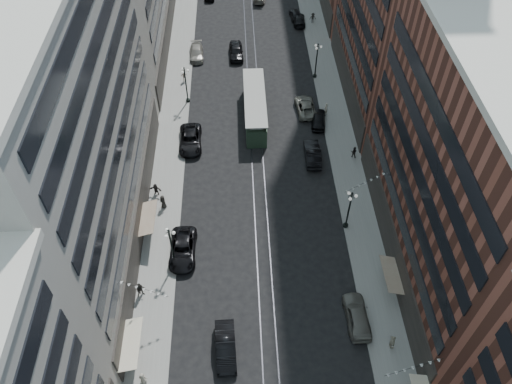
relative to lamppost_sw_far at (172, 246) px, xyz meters
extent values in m
plane|color=black|center=(9.20, 32.00, -3.10)|extent=(220.00, 220.00, 0.00)
cube|color=gray|center=(-1.80, 42.00, -3.02)|extent=(4.00, 180.00, 0.15)
cube|color=gray|center=(20.20, 42.00, -3.02)|extent=(4.00, 180.00, 0.15)
cube|color=#2D2D33|center=(8.50, 42.00, -3.09)|extent=(0.12, 180.00, 0.02)
cube|color=#2D2D33|center=(9.90, 42.00, -3.09)|extent=(0.12, 180.00, 0.02)
cube|color=gray|center=(-7.80, 5.00, 10.90)|extent=(8.00, 36.00, 28.00)
cube|color=brown|center=(26.20, 0.00, 8.90)|extent=(8.00, 30.00, 24.00)
cylinder|color=black|center=(0.00, 0.00, -2.80)|extent=(0.56, 0.56, 0.30)
cylinder|color=black|center=(0.00, 0.00, -0.35)|extent=(0.18, 0.18, 5.20)
sphere|color=black|center=(0.00, 0.00, 2.45)|extent=(0.24, 0.24, 0.24)
sphere|color=white|center=(0.45, 0.00, 2.05)|extent=(0.36, 0.36, 0.36)
sphere|color=white|center=(-0.22, 0.39, 2.05)|extent=(0.36, 0.36, 0.36)
sphere|color=white|center=(-0.22, -0.39, 2.05)|extent=(0.36, 0.36, 0.36)
cylinder|color=black|center=(0.00, 27.00, -2.80)|extent=(0.56, 0.56, 0.30)
cylinder|color=black|center=(0.00, 27.00, -0.35)|extent=(0.18, 0.18, 5.20)
sphere|color=black|center=(0.00, 27.00, 2.45)|extent=(0.24, 0.24, 0.24)
sphere|color=white|center=(0.45, 27.00, 2.05)|extent=(0.36, 0.36, 0.36)
sphere|color=white|center=(-0.22, 27.39, 2.05)|extent=(0.36, 0.36, 0.36)
sphere|color=white|center=(-0.22, 26.61, 2.05)|extent=(0.36, 0.36, 0.36)
cylinder|color=black|center=(18.40, 4.00, -2.80)|extent=(0.56, 0.56, 0.30)
cylinder|color=black|center=(18.40, 4.00, -0.35)|extent=(0.18, 0.18, 5.20)
sphere|color=black|center=(18.40, 4.00, 2.45)|extent=(0.24, 0.24, 0.24)
sphere|color=white|center=(18.85, 4.00, 2.05)|extent=(0.36, 0.36, 0.36)
sphere|color=white|center=(18.18, 4.39, 2.05)|extent=(0.36, 0.36, 0.36)
sphere|color=white|center=(18.18, 3.61, 2.05)|extent=(0.36, 0.36, 0.36)
cylinder|color=black|center=(18.40, 32.00, -2.80)|extent=(0.56, 0.56, 0.30)
cylinder|color=black|center=(18.40, 32.00, -0.35)|extent=(0.18, 0.18, 5.20)
sphere|color=black|center=(18.40, 32.00, 2.45)|extent=(0.24, 0.24, 0.24)
sphere|color=white|center=(18.85, 32.00, 2.05)|extent=(0.36, 0.36, 0.36)
sphere|color=white|center=(18.18, 32.39, 2.05)|extent=(0.36, 0.36, 0.36)
sphere|color=white|center=(18.18, 31.61, 2.05)|extent=(0.36, 0.36, 0.36)
cube|color=#233827|center=(9.20, 23.26, -1.75)|extent=(2.58, 12.40, 2.69)
cube|color=gray|center=(9.20, 23.26, -0.10)|extent=(1.65, 11.36, 0.62)
cube|color=gray|center=(9.20, 23.26, 0.31)|extent=(2.79, 12.60, 0.15)
cylinder|color=black|center=(9.20, 18.61, -2.73)|extent=(2.38, 0.72, 0.72)
cylinder|color=black|center=(9.20, 27.91, -2.73)|extent=(2.38, 0.72, 0.72)
imported|color=black|center=(0.80, 1.16, -2.29)|extent=(2.76, 5.83, 1.61)
imported|color=#626057|center=(17.60, -7.21, -2.21)|extent=(2.22, 5.24, 1.77)
imported|color=black|center=(5.25, -9.74, -2.26)|extent=(2.03, 5.17, 1.68)
imported|color=gray|center=(-1.87, -12.33, -2.20)|extent=(0.77, 0.47, 1.50)
imported|color=black|center=(-2.98, -3.69, -2.01)|extent=(1.02, 0.76, 1.87)
imported|color=#B6AF97|center=(20.25, -10.04, -2.03)|extent=(0.53, 1.09, 1.84)
imported|color=black|center=(0.80, 18.15, -2.27)|extent=(2.93, 6.05, 1.66)
imported|color=gray|center=(0.80, 38.25, -2.37)|extent=(2.29, 5.12, 1.46)
imported|color=black|center=(16.00, 14.93, -2.24)|extent=(1.92, 5.26, 1.72)
imported|color=slate|center=(16.18, 24.32, -2.35)|extent=(2.86, 5.55, 1.50)
imported|color=black|center=(17.60, 47.60, -2.41)|extent=(2.10, 4.81, 1.38)
imported|color=black|center=(6.90, 38.18, -2.21)|extent=(2.25, 5.25, 1.77)
imported|color=black|center=(-2.78, 9.66, -2.15)|extent=(1.54, 0.79, 1.59)
imported|color=#B5A696|center=(-0.72, 31.83, -2.13)|extent=(1.04, 0.68, 1.63)
imported|color=black|center=(21.12, 14.90, -2.16)|extent=(0.87, 0.67, 1.58)
imported|color=#B6AC97|center=(18.81, 23.46, -2.08)|extent=(0.75, 0.71, 1.73)
imported|color=black|center=(19.89, 47.57, -2.10)|extent=(1.11, 0.51, 1.69)
imported|color=black|center=(17.60, 21.61, -2.32)|extent=(2.43, 4.75, 1.55)
imported|color=black|center=(17.13, 49.19, -2.39)|extent=(2.00, 4.28, 1.42)
imported|color=black|center=(-1.76, 7.64, -2.05)|extent=(0.97, 0.94, 1.79)
camera|label=1|loc=(7.16, -29.47, 40.27)|focal=35.00mm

